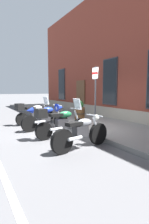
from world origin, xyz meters
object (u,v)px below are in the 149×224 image
at_px(motorcycle_blue_sport, 48,116).
at_px(motorcycle_grey_naked, 82,132).
at_px(motorcycle_green_touring, 60,122).
at_px(parking_sign, 95,89).
at_px(motorcycle_silver_touring, 33,113).
at_px(barrel_planter, 80,111).

xyz_separation_m(motorcycle_blue_sport, motorcycle_grey_naked, (3.05, -0.11, -0.11)).
bearing_deg(motorcycle_blue_sport, motorcycle_green_touring, -4.31).
xyz_separation_m(motorcycle_blue_sport, parking_sign, (1.37, 1.47, 1.12)).
bearing_deg(motorcycle_silver_touring, barrel_planter, 75.62).
xyz_separation_m(motorcycle_grey_naked, barrel_planter, (-4.01, 2.22, 0.10)).
distance_m(motorcycle_silver_touring, barrel_planter, 2.33).
bearing_deg(barrel_planter, motorcycle_green_touring, -41.63).
bearing_deg(motorcycle_silver_touring, parking_sign, 28.96).
distance_m(motorcycle_blue_sport, barrel_planter, 2.32).
distance_m(motorcycle_silver_touring, motorcycle_blue_sport, 1.55).
relative_size(motorcycle_green_touring, parking_sign, 0.87).
relative_size(motorcycle_blue_sport, motorcycle_green_touring, 1.03).
bearing_deg(motorcycle_blue_sport, barrel_planter, 114.50).
bearing_deg(parking_sign, motorcycle_green_touring, -83.90).
bearing_deg(motorcycle_green_touring, motorcycle_silver_touring, -179.41).
xyz_separation_m(motorcycle_silver_touring, barrel_planter, (0.58, 2.26, 0.02)).
distance_m(motorcycle_silver_touring, motorcycle_grey_naked, 4.59).
bearing_deg(motorcycle_green_touring, parking_sign, 96.10).
height_order(motorcycle_green_touring, motorcycle_grey_naked, motorcycle_green_touring).
bearing_deg(motorcycle_grey_naked, motorcycle_green_touring, -179.62).
bearing_deg(motorcycle_blue_sport, parking_sign, 46.84).
distance_m(motorcycle_green_touring, barrel_planter, 3.35).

